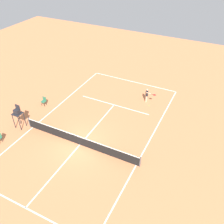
# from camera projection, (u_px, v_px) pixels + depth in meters

# --- Properties ---
(ground_plane) EXTENTS (60.00, 60.00, 0.00)m
(ground_plane) POSITION_uv_depth(u_px,v_px,m) (80.00, 145.00, 21.41)
(ground_plane) COLOR #D37A4C
(court_lines) EXTENTS (10.62, 24.79, 0.01)m
(court_lines) POSITION_uv_depth(u_px,v_px,m) (80.00, 145.00, 21.40)
(court_lines) COLOR white
(court_lines) RESTS_ON ground
(tennis_net) EXTENTS (11.22, 0.10, 1.07)m
(tennis_net) POSITION_uv_depth(u_px,v_px,m) (80.00, 140.00, 21.11)
(tennis_net) COLOR #4C4C51
(tennis_net) RESTS_ON ground
(player_serving) EXTENTS (1.23, 0.66, 1.61)m
(player_serving) POSITION_uv_depth(u_px,v_px,m) (147.00, 94.00, 26.21)
(player_serving) COLOR #D8A884
(player_serving) RESTS_ON ground
(tennis_ball) EXTENTS (0.07, 0.07, 0.07)m
(tennis_ball) POSITION_uv_depth(u_px,v_px,m) (149.00, 106.00, 26.10)
(tennis_ball) COLOR #CCE033
(tennis_ball) RESTS_ON ground
(umpire_chair) EXTENTS (0.80, 0.80, 2.41)m
(umpire_chair) POSITION_uv_depth(u_px,v_px,m) (17.00, 113.00, 22.41)
(umpire_chair) COLOR #232328
(umpire_chair) RESTS_ON ground
(courtside_chair_mid) EXTENTS (0.44, 0.46, 0.95)m
(courtside_chair_mid) POSITION_uv_depth(u_px,v_px,m) (44.00, 101.00, 25.98)
(courtside_chair_mid) COLOR #262626
(courtside_chair_mid) RESTS_ON ground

